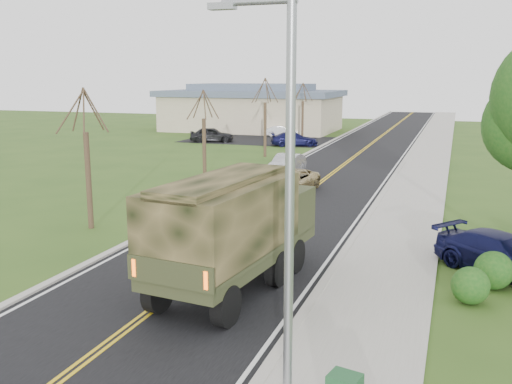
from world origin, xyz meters
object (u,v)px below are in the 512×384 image
at_px(suv_champagne, 291,181).
at_px(military_truck, 233,224).
at_px(sedan_silver, 286,165).
at_px(pickup_navy, 503,255).

bearing_deg(suv_champagne, military_truck, -73.53).
bearing_deg(sedan_silver, pickup_navy, -49.66).
distance_m(suv_champagne, sedan_silver, 5.77).
relative_size(suv_champagne, pickup_navy, 0.97).
relative_size(suv_champagne, sedan_silver, 1.09).
bearing_deg(pickup_navy, military_truck, 155.36).
bearing_deg(military_truck, sedan_silver, 108.40).
height_order(military_truck, suv_champagne, military_truck).
relative_size(sedan_silver, pickup_navy, 0.89).
xyz_separation_m(military_truck, sedan_silver, (-4.40, 20.79, -1.40)).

